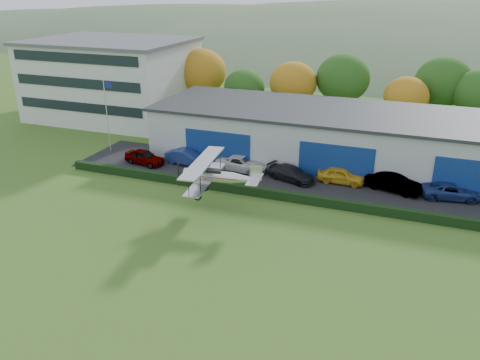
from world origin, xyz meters
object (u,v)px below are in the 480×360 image
(office_block, at_px, (113,79))
(car_1, at_px, (187,157))
(car_0, at_px, (144,157))
(car_6, at_px, (452,191))
(flagpole, at_px, (107,109))
(car_4, at_px, (341,175))
(car_3, at_px, (291,173))
(car_2, at_px, (242,164))
(car_5, at_px, (394,183))
(biplane, at_px, (215,175))
(hangar, at_px, (347,137))

(office_block, xyz_separation_m, car_1, (18.01, -13.98, -4.39))
(car_0, height_order, car_1, car_1)
(car_0, bearing_deg, car_6, -76.88)
(flagpole, distance_m, car_4, 25.86)
(car_3, xyz_separation_m, car_4, (4.52, 1.01, 0.05))
(car_4, bearing_deg, office_block, 70.38)
(car_2, bearing_deg, car_0, 104.99)
(office_block, xyz_separation_m, car_3, (29.14, -14.34, -4.47))
(car_4, distance_m, car_6, 9.57)
(car_0, xyz_separation_m, car_6, (29.40, 1.93, -0.05))
(office_block, height_order, car_5, office_block)
(car_0, height_order, car_5, car_5)
(flagpole, xyz_separation_m, biplane, (17.03, -10.14, -1.47))
(flagpole, relative_size, car_2, 1.54)
(hangar, xyz_separation_m, car_4, (0.66, -6.31, -1.86))
(car_5, bearing_deg, hangar, 55.41)
(flagpole, relative_size, car_5, 1.63)
(biplane, bearing_deg, car_1, 121.16)
(hangar, relative_size, car_1, 8.67)
(hangar, xyz_separation_m, car_3, (-3.86, -7.32, -1.92))
(car_6, distance_m, biplane, 20.67)
(car_3, xyz_separation_m, car_6, (14.09, 0.88, -0.00))
(car_1, bearing_deg, office_block, 59.83)
(car_1, xyz_separation_m, car_5, (20.35, 0.42, 0.04))
(car_1, height_order, car_5, car_5)
(car_2, height_order, car_6, car_2)
(car_0, relative_size, car_5, 0.89)
(flagpole, xyz_separation_m, car_3, (21.02, -1.34, -4.04))
(hangar, xyz_separation_m, car_0, (-19.17, -8.38, -1.87))
(office_block, bearing_deg, flagpole, -58.03)
(car_0, height_order, car_2, car_0)
(car_0, bearing_deg, flagpole, 76.53)
(car_0, relative_size, car_4, 0.99)
(car_0, relative_size, biplane, 0.55)
(car_0, relative_size, car_3, 0.91)
(car_3, relative_size, biplane, 0.60)
(flagpole, bearing_deg, car_2, -2.12)
(flagpole, distance_m, car_2, 16.26)
(office_block, height_order, flagpole, office_block)
(hangar, distance_m, car_3, 8.50)
(car_0, bearing_deg, car_4, -74.68)
(car_3, distance_m, car_6, 14.12)
(hangar, relative_size, car_5, 8.29)
(car_5, relative_size, biplane, 0.62)
(office_block, distance_m, flagpole, 15.33)
(flagpole, distance_m, car_0, 7.37)
(hangar, relative_size, biplane, 5.12)
(car_1, distance_m, car_5, 20.35)
(office_block, relative_size, car_3, 4.33)
(car_2, relative_size, car_5, 1.06)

